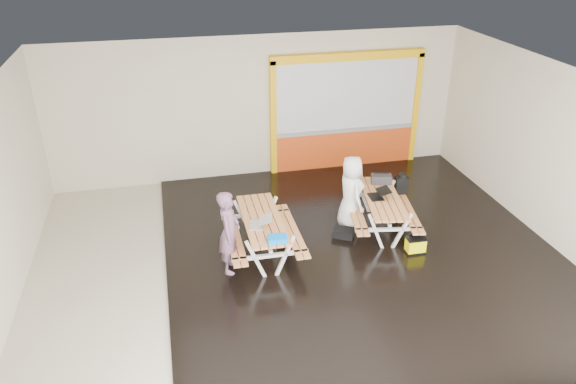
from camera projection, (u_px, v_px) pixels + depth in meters
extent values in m
cube|color=beige|center=(299.00, 259.00, 10.59)|extent=(10.00, 8.00, 0.01)
cube|color=white|center=(300.00, 80.00, 9.00)|extent=(10.00, 8.00, 0.01)
cube|color=beige|center=(259.00, 108.00, 13.27)|extent=(10.00, 0.01, 3.50)
cube|color=beige|center=(384.00, 321.00, 6.31)|extent=(10.00, 0.01, 3.50)
cube|color=beige|center=(546.00, 152.00, 10.80)|extent=(0.01, 8.00, 3.50)
cube|color=black|center=(360.00, 250.00, 10.82)|extent=(7.50, 7.98, 0.05)
cube|color=#D44715|center=(344.00, 149.00, 14.22)|extent=(3.60, 0.12, 1.00)
cube|color=gray|center=(345.00, 130.00, 13.98)|extent=(3.60, 0.14, 0.10)
cube|color=silver|center=(347.00, 95.00, 13.57)|extent=(3.60, 0.08, 1.72)
cube|color=#FFB90C|center=(273.00, 120.00, 13.40)|extent=(0.14, 0.16, 2.90)
cube|color=#FFB90C|center=(415.00, 109.00, 14.15)|extent=(0.14, 0.16, 2.90)
cube|color=#FFB90C|center=(349.00, 56.00, 13.12)|extent=(3.88, 0.16, 0.20)
cube|color=#DE9054|center=(247.00, 221.00, 10.29)|extent=(0.14, 2.04, 0.04)
cube|color=#DE9054|center=(255.00, 220.00, 10.32)|extent=(0.14, 2.04, 0.04)
cube|color=#DE9054|center=(262.00, 219.00, 10.35)|extent=(0.14, 2.04, 0.04)
cube|color=#DE9054|center=(270.00, 218.00, 10.38)|extent=(0.14, 2.04, 0.04)
cube|color=#DE9054|center=(277.00, 218.00, 10.41)|extent=(0.14, 2.04, 0.04)
cube|color=white|center=(256.00, 260.00, 9.79)|extent=(0.38, 0.06, 0.82)
cube|color=white|center=(285.00, 256.00, 9.89)|extent=(0.38, 0.06, 0.82)
cube|color=white|center=(270.00, 256.00, 9.82)|extent=(1.40, 0.07, 0.06)
cube|color=white|center=(270.00, 243.00, 9.70)|extent=(0.69, 0.07, 0.06)
cube|color=white|center=(243.00, 218.00, 11.14)|extent=(0.38, 0.06, 0.82)
cube|color=white|center=(269.00, 215.00, 11.24)|extent=(0.38, 0.06, 0.82)
cube|color=white|center=(256.00, 214.00, 11.17)|extent=(1.40, 0.07, 0.06)
cube|color=white|center=(256.00, 203.00, 11.05)|extent=(0.69, 0.07, 0.06)
cube|color=white|center=(263.00, 229.00, 10.44)|extent=(0.07, 1.67, 0.06)
cube|color=#DE9054|center=(230.00, 237.00, 10.37)|extent=(0.14, 2.04, 0.04)
cube|color=#DE9054|center=(237.00, 236.00, 10.39)|extent=(0.14, 2.04, 0.04)
cube|color=#DE9054|center=(288.00, 230.00, 10.58)|extent=(0.14, 2.04, 0.04)
cube|color=#DE9054|center=(295.00, 229.00, 10.61)|extent=(0.14, 2.04, 0.04)
cube|color=#DE9054|center=(369.00, 198.00, 11.18)|extent=(0.47, 1.95, 0.04)
cube|color=#DE9054|center=(376.00, 198.00, 11.19)|extent=(0.47, 1.95, 0.04)
cube|color=#DE9054|center=(383.00, 198.00, 11.19)|extent=(0.47, 1.95, 0.04)
cube|color=#DE9054|center=(389.00, 198.00, 11.20)|extent=(0.47, 1.95, 0.04)
cube|color=#DE9054|center=(396.00, 198.00, 11.21)|extent=(0.47, 1.95, 0.04)
cube|color=white|center=(376.00, 232.00, 10.68)|extent=(0.37, 0.12, 0.78)
cube|color=white|center=(402.00, 231.00, 10.70)|extent=(0.37, 0.12, 0.78)
cube|color=white|center=(389.00, 229.00, 10.67)|extent=(1.33, 0.30, 0.06)
cube|color=white|center=(390.00, 218.00, 10.55)|extent=(0.66, 0.18, 0.06)
cube|color=white|center=(363.00, 197.00, 12.00)|extent=(0.37, 0.12, 0.78)
cube|color=white|center=(386.00, 196.00, 12.02)|extent=(0.37, 0.12, 0.78)
cube|color=white|center=(375.00, 195.00, 11.99)|extent=(1.33, 0.30, 0.06)
cube|color=white|center=(375.00, 184.00, 11.88)|extent=(0.66, 0.18, 0.06)
cube|color=white|center=(382.00, 206.00, 11.28)|extent=(0.34, 1.59, 0.06)
cube|color=#DE9054|center=(352.00, 211.00, 11.30)|extent=(0.46, 1.94, 0.04)
cube|color=#DE9054|center=(359.00, 211.00, 11.30)|extent=(0.46, 1.94, 0.04)
cube|color=#DE9054|center=(404.00, 210.00, 11.35)|extent=(0.46, 1.94, 0.04)
cube|color=#DE9054|center=(410.00, 210.00, 11.35)|extent=(0.46, 1.94, 0.04)
imported|color=#6D4B64|center=(229.00, 232.00, 9.82)|extent=(0.55, 0.67, 1.60)
imported|color=white|center=(351.00, 193.00, 11.28)|extent=(0.59, 0.83, 1.59)
cube|color=silver|center=(257.00, 225.00, 10.10)|extent=(0.33, 0.42, 0.02)
cube|color=silver|center=(265.00, 219.00, 10.04)|extent=(0.31, 0.41, 0.07)
cube|color=silver|center=(265.00, 219.00, 10.04)|extent=(0.27, 0.36, 0.06)
cube|color=black|center=(376.00, 197.00, 11.18)|extent=(0.28, 0.38, 0.02)
cube|color=black|center=(384.00, 191.00, 11.14)|extent=(0.26, 0.38, 0.07)
cube|color=silver|center=(383.00, 191.00, 11.14)|extent=(0.22, 0.33, 0.06)
cube|color=#0075F0|center=(278.00, 239.00, 9.60)|extent=(0.35, 0.27, 0.10)
cube|color=black|center=(381.00, 179.00, 11.73)|extent=(0.46, 0.31, 0.19)
cylinder|color=black|center=(382.00, 173.00, 11.67)|extent=(0.32, 0.10, 0.03)
cube|color=black|center=(401.00, 185.00, 11.91)|extent=(0.29, 0.20, 0.39)
cylinder|color=black|center=(402.00, 176.00, 11.81)|extent=(0.19, 0.19, 0.10)
cube|color=black|center=(343.00, 233.00, 11.20)|extent=(0.52, 0.48, 0.16)
cube|color=black|center=(415.00, 251.00, 10.69)|extent=(0.38, 0.25, 0.04)
cube|color=#EEE100|center=(415.00, 245.00, 10.63)|extent=(0.36, 0.23, 0.28)
cube|color=black|center=(416.00, 238.00, 10.56)|extent=(0.38, 0.25, 0.03)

